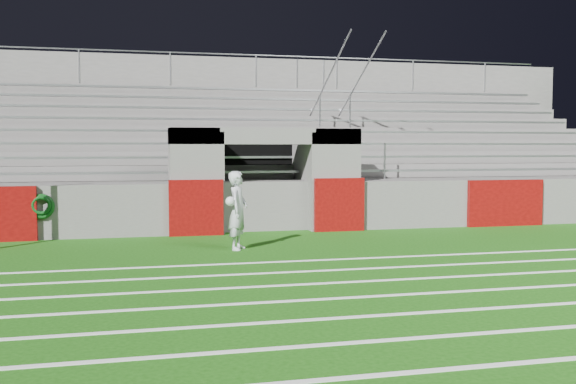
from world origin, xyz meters
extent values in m
plane|color=#174D0C|center=(0.00, 0.00, 0.00)|extent=(90.00, 90.00, 0.00)
cube|color=white|center=(0.00, -7.00, 0.01)|extent=(28.00, 0.09, 0.01)
cube|color=white|center=(0.00, -6.00, 0.01)|extent=(28.00, 0.09, 0.01)
cube|color=white|center=(0.00, -5.00, 0.01)|extent=(28.00, 0.09, 0.01)
cube|color=white|center=(0.00, -4.00, 0.01)|extent=(28.00, 0.09, 0.01)
cube|color=white|center=(0.00, -3.00, 0.01)|extent=(28.00, 0.09, 0.01)
cube|color=white|center=(0.00, -2.00, 0.01)|extent=(28.00, 0.09, 0.01)
cube|color=white|center=(0.00, -1.00, 0.01)|extent=(28.00, 0.09, 0.01)
cube|color=#5F5C5A|center=(7.70, 3.17, 0.62)|extent=(10.60, 0.35, 1.25)
cube|color=#5F5C5A|center=(-1.80, 3.50, 1.30)|extent=(1.20, 1.00, 2.60)
cube|color=#5F5C5A|center=(1.80, 3.50, 1.30)|extent=(1.20, 1.00, 2.60)
cube|color=black|center=(0.00, 5.20, 1.25)|extent=(2.60, 0.20, 2.50)
cube|color=#5F5C5A|center=(-1.15, 4.10, 1.25)|extent=(0.10, 2.20, 2.50)
cube|color=#5F5C5A|center=(1.15, 4.10, 1.25)|extent=(0.10, 2.20, 2.50)
cube|color=#5F5C5A|center=(0.00, 3.50, 2.40)|extent=(4.80, 1.00, 0.40)
cube|color=#5F5C5A|center=(0.00, 7.35, 1.15)|extent=(26.00, 8.00, 0.20)
cube|color=#5F5C5A|center=(0.00, 7.35, 0.53)|extent=(26.00, 8.00, 1.05)
cube|color=#580707|center=(-1.80, 2.94, 0.68)|extent=(1.30, 0.15, 1.35)
cube|color=#580707|center=(1.80, 2.94, 0.68)|extent=(1.30, 0.15, 1.35)
cube|color=#580707|center=(6.50, 2.94, 0.62)|extent=(2.20, 0.15, 1.25)
cube|color=#999CA1|center=(0.00, 4.43, 1.47)|extent=(23.00, 0.28, 0.06)
cube|color=#5F5C5A|center=(0.00, 5.28, 1.44)|extent=(24.00, 0.75, 0.38)
cube|color=#999CA1|center=(0.00, 5.18, 1.85)|extent=(23.00, 0.28, 0.06)
cube|color=#5F5C5A|center=(0.00, 6.03, 1.63)|extent=(24.00, 0.75, 0.76)
cube|color=#999CA1|center=(0.00, 5.93, 2.23)|extent=(23.00, 0.28, 0.06)
cube|color=#5F5C5A|center=(0.00, 6.78, 1.82)|extent=(24.00, 0.75, 1.14)
cube|color=#999CA1|center=(0.00, 6.68, 2.61)|extent=(23.00, 0.28, 0.06)
cube|color=#5F5C5A|center=(0.00, 7.53, 2.01)|extent=(24.00, 0.75, 1.52)
cube|color=#999CA1|center=(0.00, 7.43, 2.99)|extent=(23.00, 0.28, 0.06)
cube|color=#5F5C5A|center=(0.00, 8.28, 2.20)|extent=(24.00, 0.75, 1.90)
cube|color=#999CA1|center=(0.00, 8.18, 3.37)|extent=(23.00, 0.28, 0.06)
cube|color=#5F5C5A|center=(0.00, 9.03, 2.39)|extent=(24.00, 0.75, 2.28)
cube|color=#999CA1|center=(0.00, 8.93, 3.75)|extent=(23.00, 0.28, 0.06)
cube|color=#5F5C5A|center=(0.00, 9.78, 2.58)|extent=(24.00, 0.75, 2.66)
cube|color=#999CA1|center=(0.00, 9.68, 4.13)|extent=(23.00, 0.28, 0.06)
cube|color=#5F5C5A|center=(0.00, 10.45, 2.65)|extent=(26.00, 0.60, 5.29)
cylinder|color=#A5A8AD|center=(2.50, 4.15, 1.75)|extent=(0.05, 0.05, 1.00)
cylinder|color=#A5A8AD|center=(2.50, 7.15, 3.27)|extent=(0.05, 0.05, 1.00)
cylinder|color=#A5A8AD|center=(2.50, 10.15, 4.79)|extent=(0.05, 0.05, 1.00)
cylinder|color=#A5A8AD|center=(2.50, 7.15, 3.77)|extent=(0.05, 6.02, 3.08)
cylinder|color=#A5A8AD|center=(3.50, 4.15, 1.75)|extent=(0.05, 0.05, 1.00)
cylinder|color=#A5A8AD|center=(3.50, 7.15, 3.27)|extent=(0.05, 0.05, 1.00)
cylinder|color=#A5A8AD|center=(3.50, 10.15, 4.79)|extent=(0.05, 0.05, 1.00)
cylinder|color=#A5A8AD|center=(3.50, 7.15, 3.77)|extent=(0.05, 6.02, 3.08)
cylinder|color=#A5A8AD|center=(-5.00, 10.15, 4.84)|extent=(0.05, 0.05, 1.10)
cylinder|color=#A5A8AD|center=(-2.00, 10.15, 4.84)|extent=(0.05, 0.05, 1.10)
cylinder|color=#A5A8AD|center=(1.00, 10.15, 4.84)|extent=(0.05, 0.05, 1.10)
cylinder|color=#A5A8AD|center=(4.00, 10.15, 4.84)|extent=(0.05, 0.05, 1.10)
cylinder|color=#A5A8AD|center=(7.00, 10.15, 4.84)|extent=(0.05, 0.05, 1.10)
cylinder|color=#A5A8AD|center=(10.00, 10.15, 4.84)|extent=(0.05, 0.05, 1.10)
cylinder|color=#A5A8AD|center=(0.00, 10.15, 5.39)|extent=(24.00, 0.05, 0.05)
imported|color=silver|center=(-1.14, 0.63, 0.82)|extent=(0.60, 0.70, 1.63)
sphere|color=white|center=(-1.33, 0.46, 1.03)|extent=(0.20, 0.20, 0.20)
torus|color=#0C3F12|center=(-5.30, 2.95, 0.78)|extent=(0.58, 0.11, 0.58)
torus|color=#0C3D13|center=(-5.30, 2.90, 0.81)|extent=(0.44, 0.08, 0.44)
camera|label=1|loc=(-3.17, -12.48, 2.13)|focal=40.00mm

